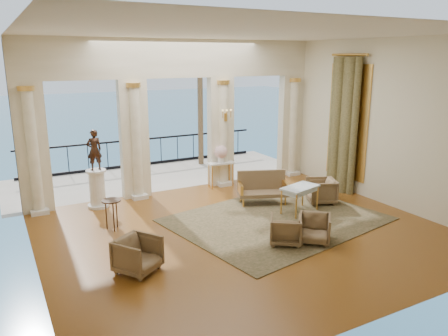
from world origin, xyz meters
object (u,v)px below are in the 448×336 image
armchair_d (286,229)px  statue (94,150)px  armchair_c (321,190)px  pedestal (97,189)px  console_table (221,167)px  side_table (111,204)px  armchair_b (315,227)px  settee (262,188)px  game_table (300,189)px  armchair_a (138,253)px

armchair_d → statue: (-3.09, 4.39, 1.25)m
armchair_c → pedestal: pedestal is taller
console_table → side_table: bearing=-149.0°
armchair_d → pedestal: pedestal is taller
armchair_b → console_table: 4.76m
settee → console_table: (-0.27, 1.95, 0.20)m
game_table → side_table: bearing=149.3°
armchair_b → pedestal: pedestal is taller
console_table → side_table: console_table is taller
pedestal → console_table: (3.87, 0.11, 0.15)m
pedestal → console_table: size_ratio=1.23×
armchair_c → settee: size_ratio=0.52×
game_table → side_table: side_table is taller
pedestal → side_table: (-0.06, -1.78, 0.13)m
armchair_c → pedestal: bearing=-90.4°
armchair_b → armchair_c: armchair_c is taller
armchair_a → armchair_b: armchair_a is taller
side_table → armchair_b: bearing=-37.3°
side_table → pedestal: bearing=88.1°
armchair_a → pedestal: (0.17, 4.12, 0.13)m
armchair_b → armchair_d: armchair_b is taller
game_table → console_table: bearing=86.8°
armchair_a → armchair_c: (5.78, 1.50, 0.01)m
armchair_a → game_table: 4.90m
armchair_d → settee: 2.76m
armchair_c → armchair_d: armchair_c is taller
pedestal → side_table: size_ratio=1.43×
console_table → pedestal: bearing=-173.1°
pedestal → side_table: pedestal is taller
game_table → armchair_a: bearing=177.3°
game_table → settee: bearing=95.1°
armchair_b → game_table: bearing=102.8°
game_table → statue: size_ratio=1.06×
statue → game_table: bearing=140.5°
armchair_c → game_table: bearing=-46.9°
settee → statue: bearing=177.3°
armchair_b → statue: size_ratio=0.63×
game_table → side_table: 4.79m
armchair_a → console_table: (4.04, 4.23, 0.27)m
armchair_a → console_table: 5.85m
game_table → armchair_c: bearing=2.1°
statue → pedestal: bearing=83.4°
pedestal → statue: size_ratio=0.96×
armchair_a → side_table: bearing=53.3°
console_table → game_table: bearing=-71.6°
armchair_c → settee: settee is taller
armchair_a → pedestal: 4.13m
armchair_a → console_table: console_table is taller
statue → console_table: bearing=175.0°
console_table → side_table: 4.35m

